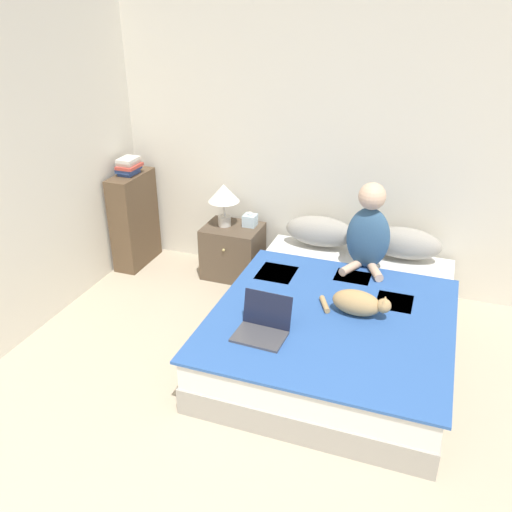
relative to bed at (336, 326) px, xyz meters
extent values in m
cube|color=beige|center=(-0.13, 1.15, 1.07)|extent=(5.46, 0.05, 2.55)
cube|color=#9E998E|center=(0.00, 0.01, -0.11)|extent=(1.64, 2.15, 0.20)
cube|color=silver|center=(0.00, 0.01, 0.09)|extent=(1.61, 2.11, 0.20)
cube|color=#2D569E|center=(0.00, -0.21, 0.20)|extent=(1.69, 1.72, 0.02)
cube|color=silver|center=(-0.57, 0.29, 0.21)|extent=(0.30, 0.32, 0.01)
cube|color=silver|center=(0.03, 0.43, 0.21)|extent=(0.28, 0.22, 0.01)
cube|color=silver|center=(0.40, 0.15, 0.21)|extent=(0.26, 0.28, 0.01)
ellipsoid|color=gray|center=(-0.37, 0.92, 0.35)|extent=(0.63, 0.26, 0.28)
ellipsoid|color=gray|center=(0.37, 0.92, 0.35)|extent=(0.63, 0.26, 0.28)
ellipsoid|color=#33567A|center=(0.09, 0.65, 0.48)|extent=(0.35, 0.20, 0.53)
sphere|color=#DBB293|center=(0.09, 0.65, 0.84)|extent=(0.22, 0.22, 0.22)
cylinder|color=#DBB293|center=(0.00, 0.52, 0.25)|extent=(0.17, 0.25, 0.07)
cylinder|color=#DBB293|center=(0.19, 0.52, 0.25)|extent=(0.17, 0.25, 0.07)
ellipsoid|color=tan|center=(0.15, -0.11, 0.30)|extent=(0.36, 0.21, 0.18)
sphere|color=tan|center=(0.34, -0.13, 0.33)|extent=(0.10, 0.10, 0.10)
cone|color=tan|center=(0.35, -0.10, 0.37)|extent=(0.05, 0.05, 0.05)
cone|color=tan|center=(0.34, -0.16, 0.37)|extent=(0.05, 0.05, 0.05)
cylinder|color=tan|center=(-0.08, -0.10, 0.23)|extent=(0.12, 0.19, 0.04)
cube|color=#424247|center=(-0.40, -0.63, 0.22)|extent=(0.35, 0.26, 0.02)
cube|color=black|center=(-0.39, -0.48, 0.35)|extent=(0.35, 0.08, 0.24)
cube|color=brown|center=(-1.19, 0.86, 0.05)|extent=(0.53, 0.43, 0.51)
sphere|color=tan|center=(-1.19, 0.63, 0.16)|extent=(0.03, 0.03, 0.03)
cylinder|color=beige|center=(-1.28, 0.86, 0.35)|extent=(0.12, 0.12, 0.09)
cylinder|color=beige|center=(-1.28, 0.86, 0.47)|extent=(0.02, 0.02, 0.15)
cone|color=white|center=(-1.28, 0.86, 0.63)|extent=(0.29, 0.29, 0.16)
cube|color=silver|center=(-1.05, 0.94, 0.35)|extent=(0.12, 0.12, 0.11)
ellipsoid|color=white|center=(-1.05, 0.94, 0.42)|extent=(0.06, 0.04, 0.03)
cube|color=brown|center=(-2.21, 0.78, 0.26)|extent=(0.23, 0.56, 0.93)
cube|color=#334C8E|center=(-2.21, 0.78, 0.74)|extent=(0.14, 0.20, 0.03)
cube|color=#334C8E|center=(-2.22, 0.79, 0.78)|extent=(0.15, 0.24, 0.04)
cube|color=#B24238|center=(-2.20, 0.78, 0.81)|extent=(0.17, 0.24, 0.03)
cube|color=beige|center=(-2.21, 0.79, 0.84)|extent=(0.15, 0.21, 0.03)
cube|color=beige|center=(-2.21, 0.78, 0.87)|extent=(0.15, 0.21, 0.03)
camera|label=1|loc=(0.60, -3.46, 2.32)|focal=38.00mm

